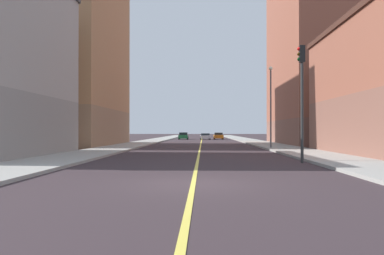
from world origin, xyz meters
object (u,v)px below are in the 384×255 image
Objects in this scene: building_right_midblock at (72,51)px; car_orange at (218,136)px; building_left_mid at (319,50)px; car_green at (183,136)px; street_lamp_left_near at (271,99)px; car_silver at (205,136)px; traffic_light_left_near at (302,87)px.

building_right_midblock is 4.81× the size of car_orange.
building_left_mid is 6.03× the size of car_green.
street_lamp_left_near is 42.13m from car_silver.
car_silver is (-5.98, 41.50, -4.13)m from street_lamp_left_near.
car_orange is at bearing 110.98° from building_left_mid.
traffic_light_left_near is 0.83× the size of street_lamp_left_near.
building_right_midblock reaches higher than traffic_light_left_near.
building_left_mid is at bearing 9.46° from building_right_midblock.
car_green is (11.33, 33.43, -10.39)m from building_right_midblock.
car_silver is at bearing -140.66° from car_orange.
traffic_light_left_near reaches higher than car_silver.
building_right_midblock is at bearing 158.54° from street_lamp_left_near.
car_silver is at bearing 98.19° from street_lamp_left_near.
traffic_light_left_near is 60.12m from car_orange.
building_left_mid is at bearing 58.44° from street_lamp_left_near.
street_lamp_left_near is (1.02, 16.29, 0.65)m from traffic_light_left_near.
car_green is at bearing 174.40° from car_silver.
street_lamp_left_near is (21.62, -8.50, -6.32)m from building_right_midblock.
car_silver is at bearing -5.60° from car_green.
car_silver is 1.17× the size of car_green.
car_green is (-18.56, 28.45, -11.27)m from building_left_mid.
car_green is at bearing 103.78° from street_lamp_left_near.
car_green is at bearing 71.27° from building_right_midblock.
car_orange is (2.67, 2.19, 0.06)m from car_silver.
building_right_midblock reaches higher than car_orange.
building_left_mid is 32.16m from traffic_light_left_near.
building_right_midblock is 32.98m from traffic_light_left_near.
car_silver is at bearing 116.96° from building_left_mid.
building_right_midblock is at bearing -170.54° from building_left_mid.
car_green is (-6.97, -1.76, -0.01)m from car_orange.
car_green is at bearing 99.04° from traffic_light_left_near.
building_right_midblock is 36.79m from car_green.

